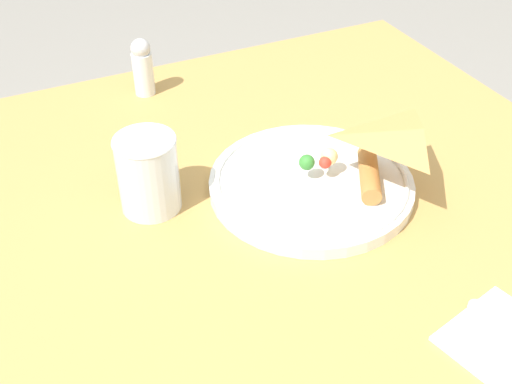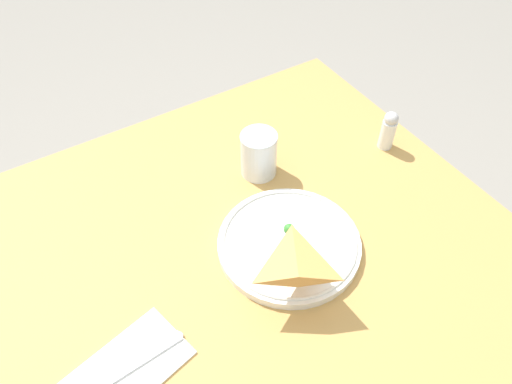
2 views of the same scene
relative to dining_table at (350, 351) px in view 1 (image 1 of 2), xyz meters
name	(u,v)px [view 1 (image 1 of 2)]	position (x,y,z in m)	size (l,w,h in m)	color
dining_table	(350,351)	(0.00, 0.00, 0.00)	(1.16, 0.85, 0.72)	tan
plate_pizza	(315,181)	(0.17, -0.04, 0.11)	(0.25, 0.25, 0.05)	white
milk_glass	(149,176)	(0.23, 0.15, 0.14)	(0.07, 0.07, 0.10)	white
salt_shaker	(143,67)	(0.50, 0.07, 0.14)	(0.03, 0.03, 0.09)	white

